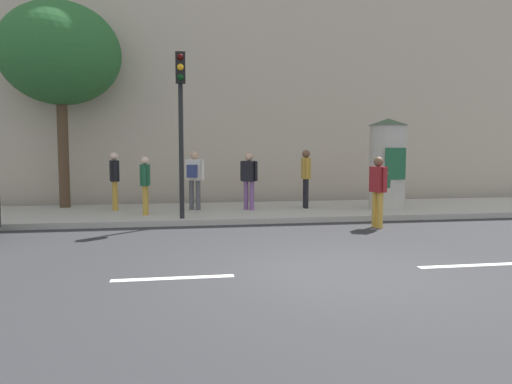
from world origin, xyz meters
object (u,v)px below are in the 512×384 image
Objects in this scene: pedestrian_with_bag at (145,181)px; traffic_light at (181,108)px; street_tree at (60,54)px; pedestrian_near_pole at (379,186)px; pedestrian_in_red_top at (115,177)px; pedestrian_tallest at (249,176)px; pedestrian_in_light_jacket at (306,174)px; pedestrian_in_dark_shirt at (194,175)px; poster_column at (387,163)px.

traffic_light is at bearing -45.56° from pedestrian_with_bag.
street_tree is 3.53× the size of pedestrian_near_pole.
pedestrian_tallest is at bearing -7.11° from pedestrian_in_red_top.
street_tree is 10.00m from pedestrian_near_pole.
traffic_light is at bearing -140.64° from pedestrian_tallest.
pedestrian_tallest is at bearing -175.73° from pedestrian_in_light_jacket.
street_tree is at bearing 164.50° from pedestrian_tallest.
pedestrian_near_pole is 1.01× the size of pedestrian_in_dark_shirt.
poster_column is at bearing -12.12° from street_tree.
pedestrian_near_pole is (-1.30, -2.37, -0.47)m from poster_column.
pedestrian_with_bag is 4.73m from pedestrian_in_light_jacket.
pedestrian_in_dark_shirt is at bearing 178.31° from pedestrian_in_light_jacket.
pedestrian_tallest is (-2.73, 2.89, 0.10)m from pedestrian_near_pole.
poster_column is 1.59× the size of pedestrian_in_red_top.
pedestrian_in_red_top reaches higher than pedestrian_tallest.
street_tree is 3.90× the size of pedestrian_with_bag.
poster_column is at bearing -7.26° from pedestrian_in_red_top.
pedestrian_in_light_jacket is (5.59, -0.35, 0.04)m from pedestrian_in_red_top.
pedestrian_near_pole is 1.11× the size of pedestrian_with_bag.
pedestrian_with_bag is at bearing -167.60° from pedestrian_tallest.
pedestrian_near_pole is 0.99× the size of pedestrian_in_light_jacket.
pedestrian_near_pole is at bearing -28.31° from street_tree.
pedestrian_in_light_jacket is at bearing 108.18° from pedestrian_near_pole.
street_tree is 4.06m from pedestrian_in_red_top.
pedestrian_in_light_jacket reaches higher than pedestrian_tallest.
pedestrian_in_red_top is (-7.88, 1.00, -0.37)m from poster_column.
street_tree reaches higher than traffic_light.
poster_column is 1.54× the size of pedestrian_near_pole.
street_tree is at bearing 151.69° from pedestrian_near_pole.
pedestrian_near_pole is 1.03× the size of pedestrian_in_red_top.
pedestrian_in_dark_shirt is (0.39, 1.85, -1.77)m from traffic_light.
pedestrian_in_light_jacket is at bearing -3.59° from pedestrian_in_red_top.
pedestrian_in_light_jacket is (7.19, -1.38, -3.55)m from street_tree.
pedestrian_in_dark_shirt is (3.87, -1.28, -3.55)m from street_tree.
street_tree is at bearing 167.88° from poster_column.
street_tree reaches higher than pedestrian_tallest.
pedestrian_near_pole is 3.19m from pedestrian_in_light_jacket.
poster_column is 1.70× the size of pedestrian_with_bag.
pedestrian_near_pole is (8.18, -4.41, -3.69)m from street_tree.
pedestrian_with_bag is 3.00m from pedestrian_tallest.
traffic_light reaches higher than pedestrian_in_light_jacket.
pedestrian_in_light_jacket reaches higher than pedestrian_in_dark_shirt.
pedestrian_near_pole reaches higher than pedestrian_with_bag.
traffic_light reaches higher than poster_column.
pedestrian_in_light_jacket reaches higher than pedestrian_in_red_top.
pedestrian_in_dark_shirt reaches higher than pedestrian_tallest.
poster_column reaches higher than pedestrian_in_dark_shirt.
pedestrian_in_dark_shirt reaches higher than pedestrian_in_red_top.
pedestrian_tallest is (1.97, 1.62, -1.81)m from traffic_light.
pedestrian_with_bag is at bearing 158.33° from pedestrian_near_pole.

